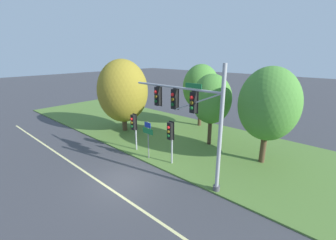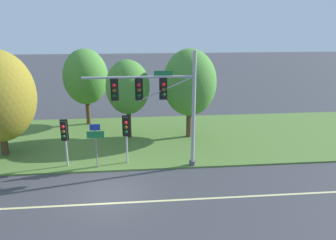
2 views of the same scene
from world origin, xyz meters
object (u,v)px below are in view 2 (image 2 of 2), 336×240
at_px(tree_behind_signpost, 128,87).
at_px(pedestrian_signal_near_kerb, 64,133).
at_px(traffic_signal_mast, 160,98).
at_px(tree_left_of_mast, 86,77).
at_px(tree_mid_verge, 190,83).
at_px(pedestrian_signal_further_along, 126,129).
at_px(route_sign_post, 96,139).

bearing_deg(tree_behind_signpost, pedestrian_signal_near_kerb, -126.17).
distance_m(traffic_signal_mast, tree_left_of_mast, 11.15).
bearing_deg(tree_mid_verge, tree_left_of_mast, 153.38).
bearing_deg(pedestrian_signal_further_along, traffic_signal_mast, -16.84).
height_order(traffic_signal_mast, pedestrian_signal_further_along, traffic_signal_mast).
bearing_deg(route_sign_post, traffic_signal_mast, -3.45).
bearing_deg(traffic_signal_mast, tree_mid_verge, 64.04).
bearing_deg(tree_left_of_mast, pedestrian_signal_near_kerb, -90.94).
bearing_deg(tree_left_of_mast, tree_mid_verge, -26.62).
distance_m(pedestrian_signal_further_along, tree_left_of_mast, 9.80).
bearing_deg(pedestrian_signal_further_along, tree_behind_signpost, 89.22).
relative_size(traffic_signal_mast, pedestrian_signal_further_along, 2.26).
xyz_separation_m(traffic_signal_mast, tree_behind_signpost, (-2.06, 5.71, -0.41)).
relative_size(pedestrian_signal_further_along, tree_behind_signpost, 0.52).
height_order(pedestrian_signal_further_along, tree_behind_signpost, tree_behind_signpost).
height_order(pedestrian_signal_further_along, route_sign_post, pedestrian_signal_further_along).
height_order(traffic_signal_mast, pedestrian_signal_near_kerb, traffic_signal_mast).
relative_size(pedestrian_signal_further_along, route_sign_post, 1.10).
xyz_separation_m(pedestrian_signal_near_kerb, tree_behind_signpost, (3.81, 5.21, 1.76)).
relative_size(traffic_signal_mast, pedestrian_signal_near_kerb, 2.34).
height_order(pedestrian_signal_near_kerb, tree_mid_verge, tree_mid_verge).
relative_size(traffic_signal_mast, tree_behind_signpost, 1.18).
xyz_separation_m(pedestrian_signal_further_along, tree_mid_verge, (4.75, 4.74, 1.99)).
height_order(route_sign_post, tree_behind_signpost, tree_behind_signpost).
bearing_deg(tree_mid_verge, traffic_signal_mast, -115.96).
height_order(tree_behind_signpost, tree_mid_verge, tree_mid_verge).
distance_m(route_sign_post, tree_behind_signpost, 6.15).
relative_size(pedestrian_signal_near_kerb, tree_behind_signpost, 0.51).
relative_size(route_sign_post, tree_left_of_mast, 0.44).
relative_size(pedestrian_signal_near_kerb, route_sign_post, 1.07).
bearing_deg(pedestrian_signal_near_kerb, traffic_signal_mast, -4.79).
bearing_deg(tree_mid_verge, route_sign_post, -142.01).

